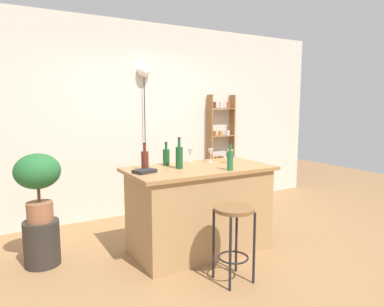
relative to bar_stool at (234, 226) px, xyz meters
The scene contains 16 objects.
ground 0.71m from the bar_stool, 79.38° to the left, with size 12.00×12.00×0.00m, color olive.
back_wall 2.56m from the bar_stool, 87.95° to the left, with size 6.40×0.10×2.80m, color beige.
kitchen_counter 0.77m from the bar_stool, 83.52° to the left, with size 1.59×0.84×0.95m.
bar_stool is the anchor object (origin of this frame).
spice_shelf 2.68m from the bar_stool, 58.22° to the left, with size 0.46×0.16×1.78m.
plant_stool 1.96m from the bar_stool, 140.70° to the left, with size 0.35×0.35×0.46m, color #2D2823.
potted_plant 1.97m from the bar_stool, 140.70° to the left, with size 0.44×0.40×0.69m.
bottle_wine_red 0.97m from the bar_stool, 100.41° to the left, with size 0.08×0.08×0.33m.
bottle_spirits_clear 1.14m from the bar_stool, 120.08° to the left, with size 0.08×0.08×0.29m.
bottle_vinegar 0.74m from the bar_stool, 58.78° to the left, with size 0.06×0.06×0.29m.
bottle_soda_blue 1.17m from the bar_stool, 99.82° to the left, with size 0.08×0.08×0.26m.
wine_glass_left 1.24m from the bar_stool, 81.35° to the left, with size 0.07×0.07×0.16m.
wine_glass_center 1.08m from the bar_stool, 56.46° to the left, with size 0.07×0.07×0.16m.
wine_glass_right 1.17m from the bar_stool, 69.20° to the left, with size 0.07×0.07×0.16m.
cookbook 1.03m from the bar_stool, 126.70° to the left, with size 0.21×0.15×0.04m, color black.
pendant_globe_light 2.77m from the bar_stool, 88.04° to the left, with size 0.19×0.19×2.21m.
Camera 1 is at (-1.92, -2.91, 1.62)m, focal length 32.45 mm.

